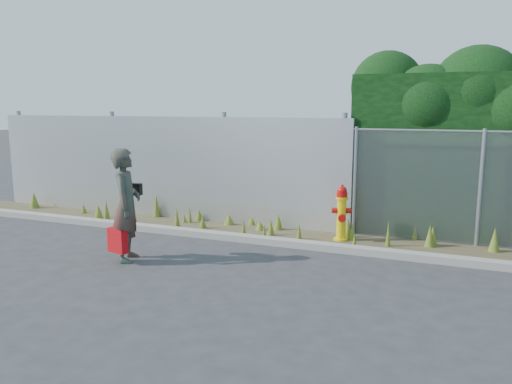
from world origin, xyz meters
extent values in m
plane|color=#313133|center=(0.00, 0.00, 0.00)|extent=(80.00, 80.00, 0.00)
cube|color=gray|center=(0.00, 1.80, 0.06)|extent=(16.00, 0.22, 0.12)
cube|color=#483E29|center=(0.00, 2.40, 0.01)|extent=(16.00, 1.20, 0.01)
cone|color=#4B611D|center=(-2.23, 2.03, 0.23)|extent=(0.14, 0.14, 0.47)
cone|color=#4B611D|center=(-4.04, 2.18, 0.23)|extent=(0.14, 0.14, 0.45)
cone|color=#4B611D|center=(-0.71, 2.64, 0.09)|extent=(0.20, 0.20, 0.19)
cone|color=#4B611D|center=(-6.49, 2.62, 0.19)|extent=(0.24, 0.24, 0.39)
cone|color=#4B611D|center=(-3.33, 2.16, 0.15)|extent=(0.16, 0.16, 0.30)
cone|color=#4B611D|center=(1.12, 2.56, 0.16)|extent=(0.15, 0.15, 0.33)
cone|color=#4B611D|center=(0.21, 2.25, 0.15)|extent=(0.11, 0.11, 0.30)
cone|color=#4B611D|center=(-1.03, 3.01, 0.15)|extent=(0.20, 0.20, 0.30)
cone|color=#4B611D|center=(2.49, 2.71, 0.18)|extent=(0.19, 0.19, 0.36)
cone|color=#4B611D|center=(-7.48, 2.99, 0.15)|extent=(0.08, 0.08, 0.30)
cone|color=#4B611D|center=(2.17, 3.03, 0.13)|extent=(0.13, 0.13, 0.26)
cone|color=#4B611D|center=(-5.00, 2.59, 0.11)|extent=(0.14, 0.14, 0.22)
cone|color=#4B611D|center=(-6.18, 3.02, 0.11)|extent=(0.16, 0.16, 0.22)
cone|color=#4B611D|center=(1.77, 2.39, 0.23)|extent=(0.09, 0.09, 0.47)
cone|color=#4B611D|center=(-3.25, 2.89, 0.25)|extent=(0.18, 0.18, 0.51)
cone|color=#4B611D|center=(-1.82, 2.34, 0.14)|extent=(0.15, 0.15, 0.28)
cone|color=#4B611D|center=(-2.20, 2.89, 0.13)|extent=(0.19, 0.19, 0.25)
cone|color=#4B611D|center=(-0.37, 2.33, 0.16)|extent=(0.14, 0.14, 0.33)
cone|color=#4B611D|center=(-3.31, 1.96, 0.15)|extent=(0.09, 0.09, 0.30)
cone|color=#4B611D|center=(1.00, 2.73, 0.18)|extent=(0.18, 0.18, 0.37)
cone|color=#4B611D|center=(2.45, 2.62, 0.20)|extent=(0.17, 0.17, 0.40)
cone|color=#4B611D|center=(-0.38, 1.99, 0.16)|extent=(0.09, 0.09, 0.31)
cone|color=#4B611D|center=(-2.42, 2.65, 0.09)|extent=(0.11, 0.11, 0.18)
cone|color=#4B611D|center=(-1.46, 2.81, 0.11)|extent=(0.23, 0.23, 0.22)
cone|color=#4B611D|center=(-0.38, 2.79, 0.16)|extent=(0.19, 0.19, 0.32)
cone|color=#4B611D|center=(-4.21, 2.93, 0.15)|extent=(0.11, 0.11, 0.29)
cone|color=#4B611D|center=(-4.34, 2.30, 0.15)|extent=(0.20, 0.20, 0.30)
cone|color=#4B611D|center=(1.25, 2.05, 0.14)|extent=(0.10, 0.10, 0.27)
cone|color=#4B611D|center=(-0.86, 2.16, 0.16)|extent=(0.10, 0.10, 0.31)
cone|color=#4B611D|center=(-2.29, 2.67, 0.19)|extent=(0.08, 0.08, 0.38)
cone|color=#4B611D|center=(3.46, 2.71, 0.21)|extent=(0.18, 0.18, 0.42)
cube|color=#BABCC2|center=(-3.25, 3.00, 1.10)|extent=(8.50, 0.08, 2.20)
cylinder|color=gray|center=(-7.30, 3.12, 1.15)|extent=(0.10, 0.10, 2.30)
cylinder|color=gray|center=(-4.50, 3.12, 1.15)|extent=(0.10, 0.10, 2.30)
cylinder|color=gray|center=(-1.70, 3.12, 1.15)|extent=(0.10, 0.10, 2.30)
cylinder|color=gray|center=(0.80, 3.12, 1.15)|extent=(0.10, 0.10, 2.30)
cylinder|color=gray|center=(1.05, 3.00, 1.02)|extent=(0.07, 0.07, 2.05)
cylinder|color=gray|center=(3.20, 3.00, 1.02)|extent=(0.07, 0.07, 2.05)
sphere|color=black|center=(1.41, 4.17, 2.79)|extent=(1.43, 1.43, 1.43)
sphere|color=black|center=(2.22, 3.84, 2.45)|extent=(1.51, 1.51, 1.51)
sphere|color=black|center=(3.06, 4.00, 2.68)|extent=(1.70, 1.70, 1.70)
cylinder|color=yellow|center=(0.93, 2.48, 0.03)|extent=(0.26, 0.26, 0.05)
cylinder|color=yellow|center=(0.93, 2.48, 0.39)|extent=(0.16, 0.16, 0.78)
cylinder|color=yellow|center=(0.93, 2.48, 0.79)|extent=(0.22, 0.22, 0.05)
cylinder|color=#B20F0A|center=(0.93, 2.48, 0.86)|extent=(0.19, 0.19, 0.09)
sphere|color=#B20F0A|center=(0.93, 2.48, 0.92)|extent=(0.17, 0.17, 0.17)
cylinder|color=#B20F0A|center=(0.93, 2.48, 1.01)|extent=(0.05, 0.05, 0.05)
cylinder|color=#B20F0A|center=(0.80, 2.48, 0.57)|extent=(0.09, 0.10, 0.10)
cylinder|color=#B20F0A|center=(1.05, 2.48, 0.57)|extent=(0.09, 0.10, 0.10)
cylinder|color=#B20F0A|center=(0.93, 2.35, 0.46)|extent=(0.14, 0.11, 0.14)
imported|color=#0F5F46|center=(-1.97, 0.11, 0.89)|extent=(0.64, 0.76, 1.78)
cube|color=#B30A0C|center=(-2.02, -0.08, 0.36)|extent=(0.34, 0.13, 0.38)
cylinder|color=#B30A0C|center=(-2.02, -0.08, 0.62)|extent=(0.16, 0.01, 0.01)
cube|color=black|center=(-2.00, 0.36, 1.10)|extent=(0.25, 0.11, 0.19)
camera|label=1|loc=(2.76, -6.24, 2.43)|focal=35.00mm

